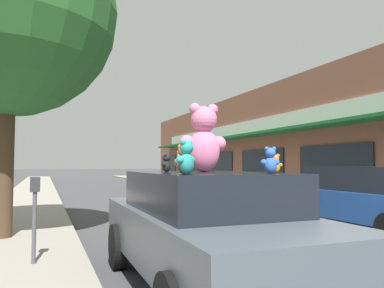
# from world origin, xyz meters

# --- Properties ---
(ground_plane) EXTENTS (260.00, 260.00, 0.00)m
(ground_plane) POSITION_xyz_m (0.00, 0.00, 0.00)
(ground_plane) COLOR #424244
(storefront_row) EXTENTS (14.16, 36.99, 5.77)m
(storefront_row) POSITION_xyz_m (12.72, 12.39, 2.88)
(storefront_row) COLOR brown
(storefront_row) RESTS_ON ground_plane
(plush_art_car) EXTENTS (2.03, 4.49, 1.51)m
(plush_art_car) POSITION_xyz_m (-2.53, -0.19, 0.81)
(plush_art_car) COLOR #4C5660
(plush_art_car) RESTS_ON ground_plane
(teddy_bear_giant) EXTENTS (0.71, 0.44, 0.97)m
(teddy_bear_giant) POSITION_xyz_m (-2.41, 0.17, 1.97)
(teddy_bear_giant) COLOR pink
(teddy_bear_giant) RESTS_ON plush_art_car
(teddy_bear_brown) EXTENTS (0.22, 0.22, 0.33)m
(teddy_bear_brown) POSITION_xyz_m (-3.05, -0.75, 1.66)
(teddy_bear_brown) COLOR olive
(teddy_bear_brown) RESTS_ON plush_art_car
(teddy_bear_green) EXTENTS (0.28, 0.18, 0.37)m
(teddy_bear_green) POSITION_xyz_m (-2.57, 0.46, 1.68)
(teddy_bear_green) COLOR green
(teddy_bear_green) RESTS_ON plush_art_car
(teddy_bear_orange) EXTENTS (0.16, 0.15, 0.23)m
(teddy_bear_orange) POSITION_xyz_m (-1.93, -0.87, 1.62)
(teddy_bear_orange) COLOR orange
(teddy_bear_orange) RESTS_ON plush_art_car
(teddy_bear_blue) EXTENTS (0.23, 0.16, 0.31)m
(teddy_bear_blue) POSITION_xyz_m (-2.09, -1.02, 1.65)
(teddy_bear_blue) COLOR blue
(teddy_bear_blue) RESTS_ON plush_art_car
(teddy_bear_teal) EXTENTS (0.27, 0.22, 0.37)m
(teddy_bear_teal) POSITION_xyz_m (-3.10, -0.97, 1.68)
(teddy_bear_teal) COLOR teal
(teddy_bear_teal) RESTS_ON plush_art_car
(teddy_bear_cream) EXTENTS (0.22, 0.16, 0.29)m
(teddy_bear_cream) POSITION_xyz_m (-2.80, 0.03, 1.65)
(teddy_bear_cream) COLOR beige
(teddy_bear_cream) RESTS_ON plush_art_car
(teddy_bear_black) EXTENTS (0.17, 0.17, 0.25)m
(teddy_bear_black) POSITION_xyz_m (-2.96, 0.17, 1.63)
(teddy_bear_black) COLOR black
(teddy_bear_black) RESTS_ON plush_art_car
(parked_car_far_center) EXTENTS (2.00, 4.78, 1.56)m
(parked_car_far_center) POSITION_xyz_m (2.65, 2.16, 0.82)
(parked_car_far_center) COLOR #1E4793
(parked_car_far_center) RESTS_ON ground_plane
(street_tree) EXTENTS (4.46, 4.46, 6.90)m
(street_tree) POSITION_xyz_m (-5.27, 3.75, 4.81)
(street_tree) COLOR #473323
(street_tree) RESTS_ON sidewalk_near
(parking_meter) EXTENTS (0.14, 0.10, 1.27)m
(parking_meter) POSITION_xyz_m (-4.63, 1.36, 0.96)
(parking_meter) COLOR #4C4C51
(parking_meter) RESTS_ON sidewalk_near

